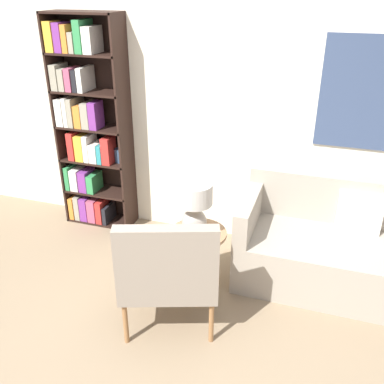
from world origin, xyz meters
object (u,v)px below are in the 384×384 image
(bookshelf, at_px, (87,128))
(side_table, at_px, (198,240))
(table_lamp, at_px, (194,204))
(armchair, at_px, (168,270))
(couch, at_px, (354,249))

(bookshelf, xyz_separation_m, side_table, (1.41, -0.81, -0.54))
(bookshelf, distance_m, side_table, 1.71)
(bookshelf, height_order, table_lamp, bookshelf)
(armchair, height_order, table_lamp, table_lamp)
(armchair, xyz_separation_m, side_table, (0.07, 0.48, -0.04))
(bookshelf, distance_m, table_lamp, 1.62)
(armchair, relative_size, side_table, 1.63)
(couch, xyz_separation_m, table_lamp, (-1.23, -0.56, 0.51))
(table_lamp, bearing_deg, armchair, -95.06)
(couch, distance_m, table_lamp, 1.44)
(armchair, relative_size, table_lamp, 2.24)
(couch, relative_size, side_table, 3.26)
(armchair, distance_m, side_table, 0.49)
(side_table, bearing_deg, table_lamp, -147.13)
(bookshelf, distance_m, couch, 2.72)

